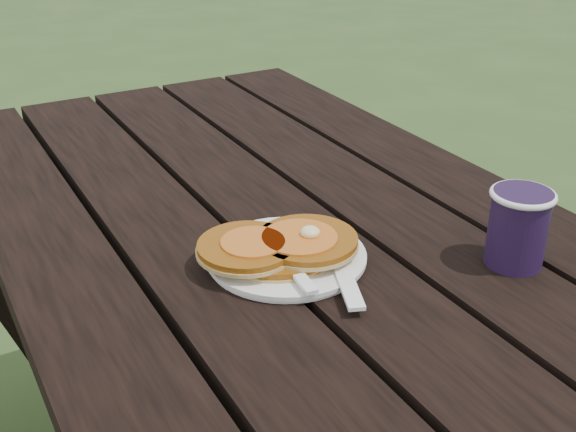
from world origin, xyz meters
TOP-DOWN VIEW (x-y plane):
  - plate at (-0.05, 0.10)m, footprint 0.24×0.24m
  - pancake_stack at (-0.06, 0.10)m, footprint 0.20×0.15m
  - knife at (-0.01, 0.03)m, footprint 0.08×0.17m
  - fork at (-0.07, 0.05)m, footprint 0.05×0.16m
  - coffee_cup at (0.19, -0.05)m, footprint 0.08×0.08m

SIDE VIEW (x-z plane):
  - plate at x=-0.05m, z-range 0.75..0.76m
  - knife at x=-0.01m, z-range 0.76..0.76m
  - fork at x=-0.07m, z-range 0.77..0.77m
  - pancake_stack at x=-0.06m, z-range 0.76..0.79m
  - coffee_cup at x=0.19m, z-range 0.76..0.86m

